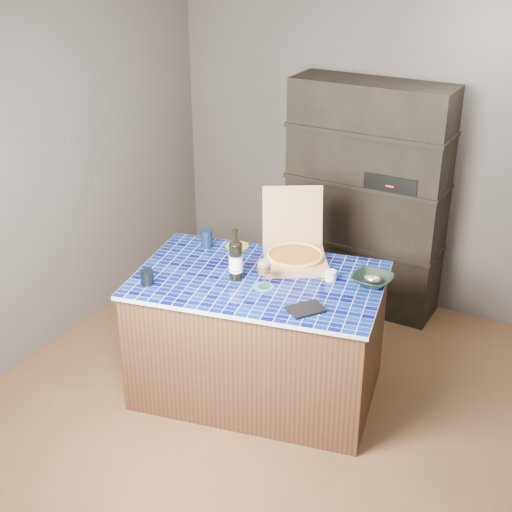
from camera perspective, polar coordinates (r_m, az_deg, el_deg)
The scene contains 14 objects.
room at distance 4.15m, azimuth 1.29°, elevation 2.55°, with size 3.50×3.50×3.50m.
shelving_unit at distance 5.57m, azimuth 8.83°, elevation 4.60°, with size 1.20×0.41×1.80m.
kitchen_island at distance 4.63m, azimuth 0.21°, elevation -6.38°, with size 1.70×1.27×0.84m.
pizza_box at distance 4.60m, azimuth 3.12°, elevation 0.19°, with size 0.59×0.62×0.43m.
mead_bottle at distance 4.36m, azimuth -1.62°, elevation -0.29°, with size 0.09×0.09×0.33m.
teal_trivet at distance 4.31m, azimuth 0.64°, elevation -2.49°, with size 0.13×0.13×0.01m, color #1A708A.
wine_glass at distance 4.25m, azimuth 0.65°, elevation -0.95°, with size 0.08×0.08×0.19m.
tumbler at distance 4.38m, azimuth -8.71°, elevation -1.70°, with size 0.08×0.08×0.09m, color black.
dvd_case at distance 4.07m, azimuth 4.01°, elevation -4.27°, with size 0.14×0.20×0.02m, color black.
bowl at distance 4.39m, azimuth 9.31°, elevation -1.89°, with size 0.24×0.24×0.06m, color black.
foil_contents at distance 4.39m, azimuth 9.32°, elevation -1.77°, with size 0.11×0.09×0.05m, color silver.
white_jar at distance 4.41m, azimuth 5.99°, elevation -1.56°, with size 0.07×0.07×0.06m, color silver.
navy_cup at distance 4.83m, azimuth -3.97°, elevation 1.41°, with size 0.08×0.08×0.12m, color black.
green_trivet at distance 4.85m, azimuth -1.52°, elevation 0.82°, with size 0.16×0.16×0.01m, color olive.
Camera 1 is at (1.80, -3.36, 2.87)m, focal length 50.00 mm.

